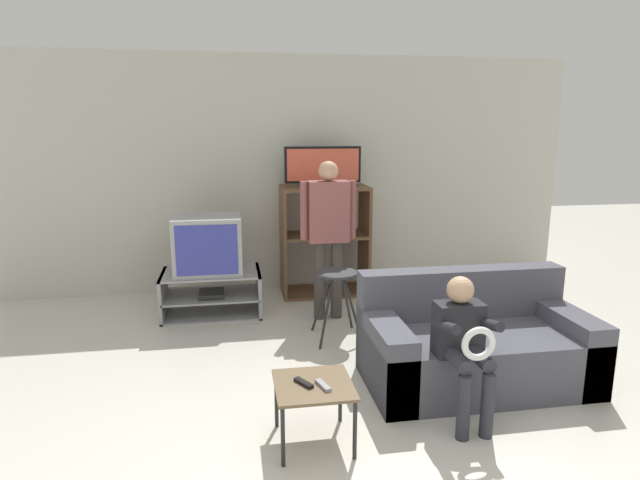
{
  "coord_description": "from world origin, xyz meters",
  "views": [
    {
      "loc": [
        -0.7,
        -2.31,
        1.84
      ],
      "look_at": [
        0.03,
        2.0,
        0.9
      ],
      "focal_mm": 30.0,
      "sensor_mm": 36.0,
      "label": 1
    }
  ],
  "objects": [
    {
      "name": "remote_control_white",
      "position": [
        -0.22,
        0.46,
        0.38
      ],
      "size": [
        0.08,
        0.15,
        0.02
      ],
      "primitive_type": "cube",
      "rotation": [
        0.0,
        0.0,
        0.29
      ],
      "color": "gray",
      "rests_on": "snack_table"
    },
    {
      "name": "remote_control_black",
      "position": [
        -0.32,
        0.5,
        0.38
      ],
      "size": [
        0.11,
        0.14,
        0.02
      ],
      "primitive_type": "cube",
      "rotation": [
        0.0,
        0.0,
        0.54
      ],
      "color": "black",
      "rests_on": "snack_table"
    },
    {
      "name": "television_main",
      "position": [
        -0.93,
        2.87,
        0.71
      ],
      "size": [
        0.65,
        0.53,
        0.56
      ],
      "color": "#9E9EA3",
      "rests_on": "tv_stand"
    },
    {
      "name": "person_seated_child",
      "position": [
        0.69,
        0.6,
        0.55
      ],
      "size": [
        0.33,
        0.43,
        0.92
      ],
      "color": "#2D2D38",
      "rests_on": "ground_plane"
    },
    {
      "name": "person_standing_adult",
      "position": [
        0.2,
        2.56,
        0.92
      ],
      "size": [
        0.53,
        0.2,
        1.52
      ],
      "color": "#3D3833",
      "rests_on": "ground_plane"
    },
    {
      "name": "wall_back",
      "position": [
        0.0,
        3.67,
        1.3
      ],
      "size": [
        6.4,
        0.06,
        2.6
      ],
      "color": "beige",
      "rests_on": "ground_plane"
    },
    {
      "name": "folding_stool",
      "position": [
        0.18,
        2.04,
        0.5
      ],
      "size": [
        0.4,
        0.45,
        0.61
      ],
      "color": "black",
      "rests_on": "ground_plane"
    },
    {
      "name": "snack_table",
      "position": [
        -0.26,
        0.5,
        0.33
      ],
      "size": [
        0.45,
        0.45,
        0.37
      ],
      "color": "brown",
      "rests_on": "ground_plane"
    },
    {
      "name": "tv_stand",
      "position": [
        -0.92,
        2.86,
        0.21
      ],
      "size": [
        0.96,
        0.59,
        0.43
      ],
      "color": "#939399",
      "rests_on": "ground_plane"
    },
    {
      "name": "media_shelf",
      "position": [
        0.3,
        3.35,
        0.61
      ],
      "size": [
        0.94,
        0.51,
        1.2
      ],
      "color": "brown",
      "rests_on": "ground_plane"
    },
    {
      "name": "television_flat",
      "position": [
        0.28,
        3.32,
        1.4
      ],
      "size": [
        0.82,
        0.2,
        0.43
      ],
      "color": "black",
      "rests_on": "media_shelf"
    },
    {
      "name": "couch",
      "position": [
        1.01,
        1.08,
        0.27
      ],
      "size": [
        1.59,
        0.82,
        0.78
      ],
      "color": "#4C4C56",
      "rests_on": "ground_plane"
    }
  ]
}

